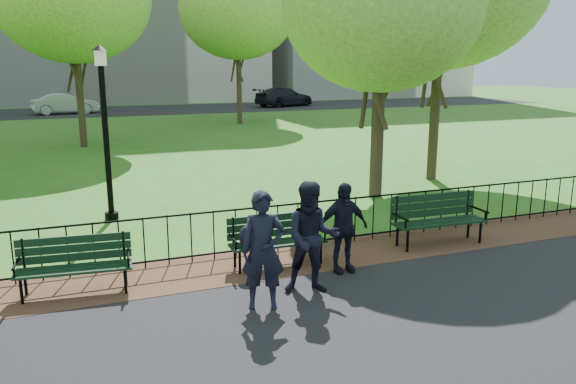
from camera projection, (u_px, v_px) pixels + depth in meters
name	position (u px, v px, depth m)	size (l,w,h in m)	color
ground	(311.00, 294.00, 8.50)	(120.00, 120.00, 0.00)	#375B18
dirt_strip	(277.00, 261.00, 9.86)	(60.00, 1.60, 0.01)	#3B2618
far_street	(115.00, 111.00, 40.24)	(70.00, 9.00, 0.01)	black
iron_fence	(267.00, 227.00, 10.21)	(24.06, 0.06, 1.00)	black
park_bench_main	(266.00, 235.00, 9.48)	(1.68, 0.57, 0.94)	black
park_bench_left_a	(74.00, 259.00, 8.42)	(1.70, 0.68, 0.94)	black
park_bench_right_a	(437.00, 214.00, 10.71)	(1.86, 0.64, 1.04)	black
lamppost	(105.00, 127.00, 12.05)	(0.34, 0.34, 3.79)	black
tree_near_e	(382.00, 6.00, 13.60)	(4.91, 4.91, 6.85)	#2D2116
tree_far_e	(238.00, 9.00, 30.67)	(6.49, 6.49, 9.04)	#2D2116
person_left	(263.00, 250.00, 7.83)	(0.62, 0.41, 1.69)	black
person_mid	(312.00, 238.00, 8.37)	(0.83, 0.43, 1.71)	black
person_right	(343.00, 228.00, 9.23)	(0.89, 0.36, 1.51)	black
sedan_silver	(65.00, 104.00, 37.70)	(1.48, 4.24, 1.40)	#9C9EA3
sedan_dark	(284.00, 97.00, 44.34)	(2.05, 5.04, 1.46)	black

